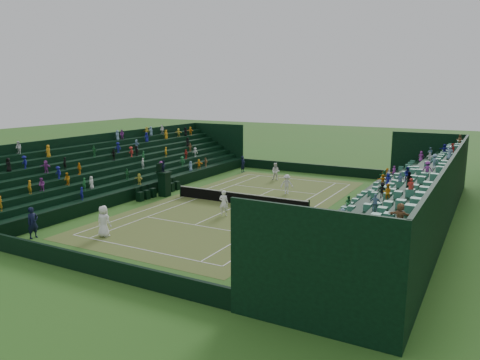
{
  "coord_description": "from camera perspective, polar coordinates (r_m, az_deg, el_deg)",
  "views": [
    {
      "loc": [
        17.31,
        -31.57,
        9.15
      ],
      "look_at": [
        0.0,
        0.0,
        2.0
      ],
      "focal_mm": 35.0,
      "sensor_mm": 36.0,
      "label": 1
    }
  ],
  "objects": [
    {
      "name": "player_near_east",
      "position": [
        33.81,
        -1.99,
        -2.82
      ],
      "size": [
        0.77,
        0.58,
        1.89
      ],
      "primitive_type": "imported",
      "rotation": [
        0.0,
        0.0,
        3.35
      ],
      "color": "white",
      "rests_on": "ground"
    },
    {
      "name": "south_grandstand",
      "position": [
        44.19,
        -14.55,
        0.96
      ],
      "size": [
        6.6,
        32.0,
        4.9
      ],
      "color": "black",
      "rests_on": "ground"
    },
    {
      "name": "player_far_west",
      "position": [
        46.87,
        4.38,
        1.04
      ],
      "size": [
        0.93,
        0.77,
        1.76
      ],
      "primitive_type": "imported",
      "rotation": [
        0.0,
        0.0,
        0.13
      ],
      "color": "white",
      "rests_on": "ground"
    },
    {
      "name": "umpire_chair",
      "position": [
        40.31,
        -9.23,
        -0.09
      ],
      "size": [
        1.0,
        1.0,
        3.13
      ],
      "color": "black",
      "rests_on": "ground"
    },
    {
      "name": "tennis_net",
      "position": [
        37.02,
        0.0,
        -2.24
      ],
      "size": [
        11.67,
        0.1,
        1.06
      ],
      "color": "black",
      "rests_on": "ground"
    },
    {
      "name": "perimeter_wall_south",
      "position": [
        24.91,
        -18.12,
        -9.67
      ],
      "size": [
        17.17,
        0.2,
        1.0
      ],
      "primitive_type": "cube",
      "color": "black",
      "rests_on": "ground"
    },
    {
      "name": "player_far_east",
      "position": [
        40.87,
        5.72,
        -0.52
      ],
      "size": [
        1.29,
        1.13,
        1.72
      ],
      "primitive_type": "imported",
      "rotation": [
        0.0,
        0.0,
        0.54
      ],
      "color": "silver",
      "rests_on": "ground"
    },
    {
      "name": "perimeter_wall_east",
      "position": [
        33.9,
        12.71,
        -3.83
      ],
      "size": [
        0.2,
        31.77,
        1.0
      ],
      "primitive_type": "cube",
      "color": "black",
      "rests_on": "ground"
    },
    {
      "name": "north_grandstand",
      "position": [
        32.8,
        19.81,
        -2.85
      ],
      "size": [
        6.6,
        32.0,
        4.9
      ],
      "color": "black",
      "rests_on": "ground"
    },
    {
      "name": "ground",
      "position": [
        37.15,
        0.0,
        -3.03
      ],
      "size": [
        160.0,
        160.0,
        0.0
      ],
      "primitive_type": "plane",
      "color": "#306A21",
      "rests_on": "ground"
    },
    {
      "name": "perimeter_wall_north",
      "position": [
        51.25,
        8.57,
        1.39
      ],
      "size": [
        17.17,
        0.2,
        1.0
      ],
      "primitive_type": "cube",
      "color": "black",
      "rests_on": "ground"
    },
    {
      "name": "player_near_west",
      "position": [
        30.3,
        -16.29,
        -4.85
      ],
      "size": [
        1.02,
        0.71,
        1.98
      ],
      "primitive_type": "imported",
      "rotation": [
        0.0,
        0.0,
        3.22
      ],
      "color": "white",
      "rests_on": "ground"
    },
    {
      "name": "court_surface",
      "position": [
        37.15,
        0.0,
        -3.02
      ],
      "size": [
        12.97,
        26.77,
        0.01
      ],
      "primitive_type": "cube",
      "color": "#386722",
      "rests_on": "ground"
    },
    {
      "name": "line_judge_south",
      "position": [
        31.52,
        -23.95,
        -4.78
      ],
      "size": [
        0.52,
        0.75,
        1.96
      ],
      "primitive_type": "imported",
      "rotation": [
        0.0,
        0.0,
        1.49
      ],
      "color": "black",
      "rests_on": "ground"
    },
    {
      "name": "perimeter_wall_west",
      "position": [
        41.68,
        -10.29,
        -0.93
      ],
      "size": [
        0.2,
        31.77,
        1.0
      ],
      "primitive_type": "cube",
      "color": "black",
      "rests_on": "ground"
    },
    {
      "name": "line_judge_north",
      "position": [
        51.16,
        0.37,
        1.95
      ],
      "size": [
        0.47,
        0.68,
        1.8
      ],
      "primitive_type": "imported",
      "rotation": [
        0.0,
        0.0,
        1.51
      ],
      "color": "black",
      "rests_on": "ground"
    },
    {
      "name": "courtside_chairs",
      "position": [
        40.94,
        -9.84,
        -1.25
      ],
      "size": [
        0.51,
        5.48,
        1.11
      ],
      "color": "black",
      "rests_on": "ground"
    }
  ]
}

